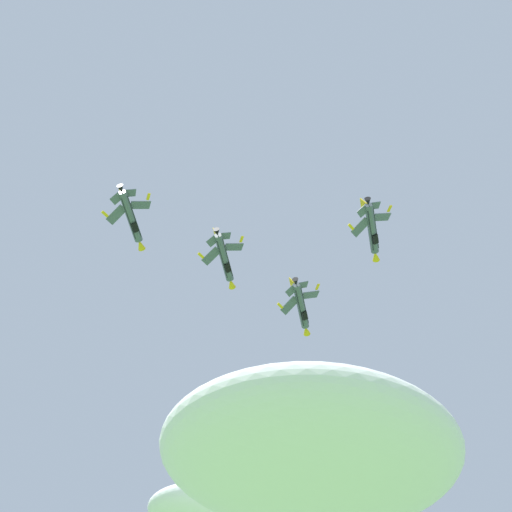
% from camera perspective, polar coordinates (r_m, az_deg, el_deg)
% --- Properties ---
extents(cloud_near_formation, '(87.71, 66.10, 28.63)m').
position_cam_1_polar(cloud_near_formation, '(244.38, 3.90, -13.26)').
color(cloud_near_formation, white).
extents(cloud_low_wispy, '(40.53, 26.56, 13.94)m').
position_cam_1_polar(cloud_low_wispy, '(303.26, -3.47, -17.00)').
color(cloud_low_wispy, white).
extents(fighter_jet_lead, '(9.33, 15.57, 5.31)m').
position_cam_1_polar(fighter_jet_lead, '(181.26, 3.11, -3.50)').
color(fighter_jet_lead, '#4C5666').
extents(fighter_jet_left_wing, '(9.70, 15.57, 4.99)m').
position_cam_1_polar(fighter_jet_left_wing, '(178.52, -2.18, -0.18)').
color(fighter_jet_left_wing, '#4C5666').
extents(fighter_jet_right_wing, '(9.40, 15.57, 5.25)m').
position_cam_1_polar(fighter_jet_right_wing, '(174.46, 7.94, 1.80)').
color(fighter_jet_right_wing, '#4C5666').
extents(fighter_jet_left_outer, '(9.59, 15.57, 5.09)m').
position_cam_1_polar(fighter_jet_left_outer, '(171.39, -8.55, 2.61)').
color(fighter_jet_left_outer, '#4C5666').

